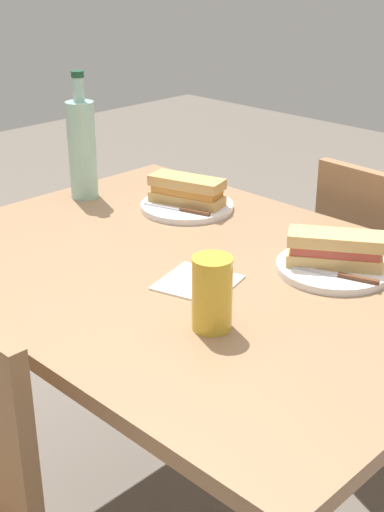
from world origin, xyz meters
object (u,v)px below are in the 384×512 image
knife_far (181,209)px  plate_far (187,206)px  knife_near (339,275)px  dining_table (192,313)px  baguette_sandwich_far (187,190)px  beer_glass (212,293)px  baguette_sandwich_near (335,249)px  water_bottle (82,147)px  plate_near (333,268)px

knife_far → plate_far: bearing=-61.3°
knife_near → plate_far: 0.52m
dining_table → baguette_sandwich_far: (0.24, -0.23, 0.16)m
knife_near → baguette_sandwich_far: bearing=-10.0°
beer_glass → baguette_sandwich_near: bearing=-93.2°
dining_table → knife_near: (-0.26, -0.14, 0.13)m
dining_table → knife_near: knife_near is taller
baguette_sandwich_near → water_bottle: size_ratio=0.61×
knife_far → beer_glass: 0.55m
dining_table → knife_near: 0.33m
beer_glass → knife_near: bearing=-101.1°
water_bottle → beer_glass: bearing=159.2°
plate_far → knife_far: knife_far is taller
dining_table → water_bottle: (0.50, -0.11, 0.24)m
baguette_sandwich_far → water_bottle: water_bottle is taller
knife_near → plate_far: size_ratio=0.76×
baguette_sandwich_near → baguette_sandwich_far: size_ratio=0.99×
water_bottle → plate_far: bearing=-154.7°
baguette_sandwich_near → plate_far: bearing=-6.0°
dining_table → water_bottle: 0.57m
plate_far → water_bottle: (0.26, 0.12, 0.12)m
knife_far → plate_near: bearing=179.7°
baguette_sandwich_near → beer_glass: beer_glass is taller
plate_near → water_bottle: (0.72, 0.07, 0.12)m
knife_far → water_bottle: bearing=14.7°
dining_table → plate_near: size_ratio=5.10×
knife_near → beer_glass: (0.06, 0.30, 0.05)m
knife_near → knife_far: (0.48, -0.04, 0.00)m
dining_table → baguette_sandwich_far: bearing=-43.2°
baguette_sandwich_near → knife_far: bearing=-0.3°
beer_glass → baguette_sandwich_far: bearing=-40.9°
plate_far → beer_glass: bearing=139.1°
dining_table → water_bottle: bearing=-12.2°
baguette_sandwich_near → plate_far: 0.47m
baguette_sandwich_near → knife_far: 0.44m
plate_near → knife_far: (0.44, -0.00, 0.01)m
knife_near → knife_far: bearing=-5.1°
plate_near → beer_glass: beer_glass is taller
knife_far → dining_table: bearing=140.1°
dining_table → plate_far: bearing=-43.2°
plate_far → baguette_sandwich_near: bearing=174.0°
plate_near → baguette_sandwich_far: 0.47m
baguette_sandwich_near → baguette_sandwich_far: 0.47m
baguette_sandwich_near → baguette_sandwich_far: (0.47, -0.05, 0.00)m
beer_glass → dining_table: bearing=-37.9°
baguette_sandwich_near → baguette_sandwich_far: bearing=-6.0°
knife_far → water_bottle: water_bottle is taller
beer_glass → water_bottle: bearing=-20.8°
plate_far → dining_table: bearing=136.8°
baguette_sandwich_near → knife_far: size_ratio=1.11×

